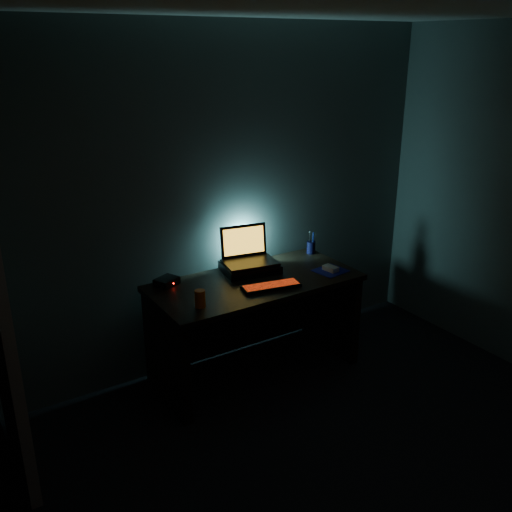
% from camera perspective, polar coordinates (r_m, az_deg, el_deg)
% --- Properties ---
extents(room, '(3.50, 4.00, 2.50)m').
position_cam_1_polar(room, '(2.75, 18.22, -3.88)').
color(room, black).
rests_on(room, ground).
extents(desk, '(1.50, 0.70, 0.75)m').
position_cam_1_polar(desk, '(4.21, -0.47, -5.44)').
color(desk, black).
rests_on(desk, ground).
extents(riser, '(0.45, 0.37, 0.06)m').
position_cam_1_polar(riser, '(4.22, -0.61, -1.13)').
color(riser, black).
rests_on(riser, desk).
extents(laptop, '(0.42, 0.34, 0.26)m').
position_cam_1_polar(laptop, '(4.23, -0.87, 0.24)').
color(laptop, black).
rests_on(laptop, riser).
extents(keyboard, '(0.43, 0.20, 0.03)m').
position_cam_1_polar(keyboard, '(3.94, 1.53, -3.03)').
color(keyboard, black).
rests_on(keyboard, desk).
extents(mousepad, '(0.25, 0.23, 0.00)m').
position_cam_1_polar(mousepad, '(4.27, 7.46, -1.47)').
color(mousepad, navy).
rests_on(mousepad, desk).
extents(mouse, '(0.08, 0.12, 0.03)m').
position_cam_1_polar(mouse, '(4.26, 7.47, -1.23)').
color(mouse, '#929397').
rests_on(mouse, mousepad).
extents(pen_cup, '(0.09, 0.09, 0.10)m').
position_cam_1_polar(pen_cup, '(4.59, 5.53, 0.87)').
color(pen_cup, black).
rests_on(pen_cup, desk).
extents(juice_glass, '(0.08, 0.08, 0.12)m').
position_cam_1_polar(juice_glass, '(3.66, -5.62, -4.27)').
color(juice_glass, '#E75A0C').
rests_on(juice_glass, desk).
extents(router, '(0.19, 0.17, 0.05)m').
position_cam_1_polar(router, '(4.03, -8.92, -2.54)').
color(router, black).
rests_on(router, desk).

